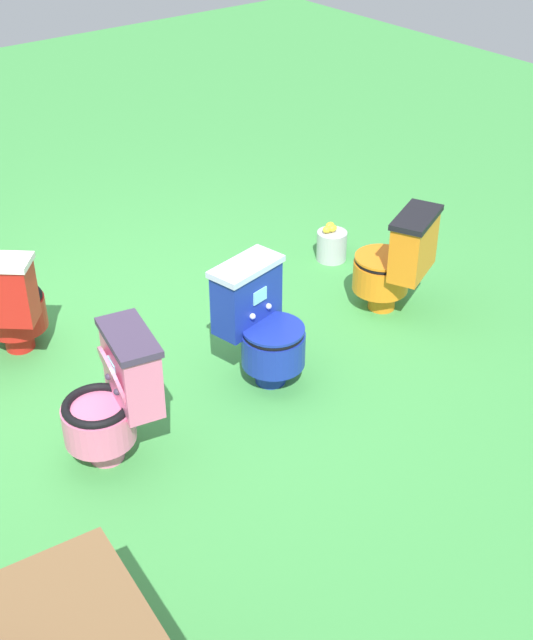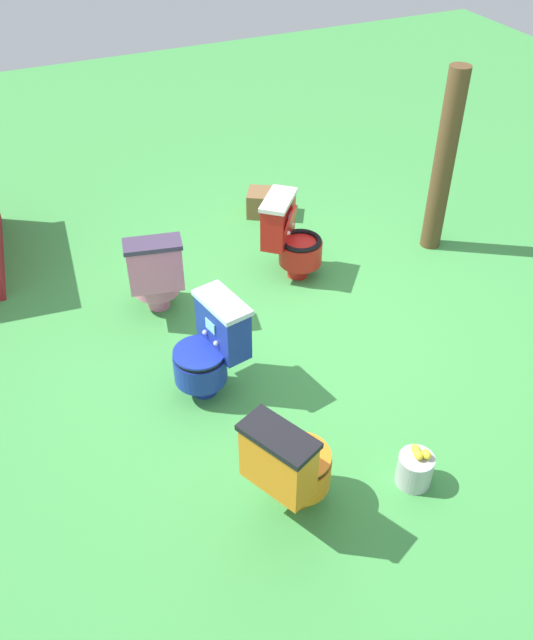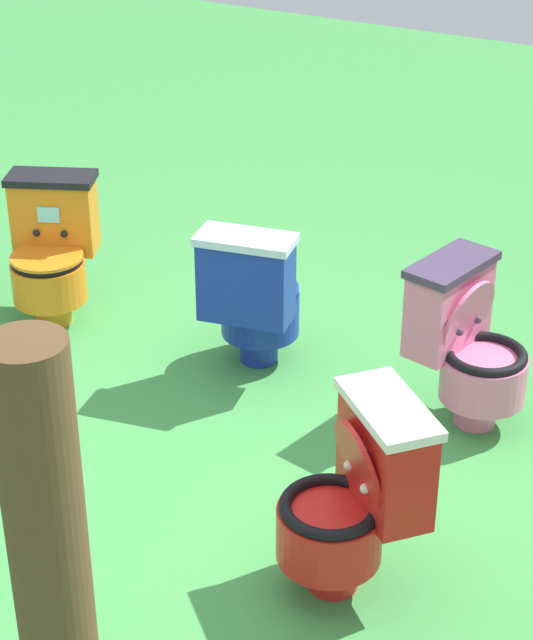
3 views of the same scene
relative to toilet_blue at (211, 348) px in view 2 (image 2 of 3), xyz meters
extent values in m
plane|color=#429947|center=(0.43, -0.77, -0.37)|extent=(14.00, 14.00, 0.00)
cylinder|color=#192D9E|center=(-0.01, 0.07, -0.30)|extent=(0.21, 0.21, 0.14)
cylinder|color=#192D9E|center=(-0.02, 0.09, -0.13)|extent=(0.44, 0.44, 0.20)
torus|color=black|center=(-0.02, 0.09, -0.02)|extent=(0.42, 0.42, 0.04)
cylinder|color=silver|center=(-0.02, 0.09, -0.07)|extent=(0.28, 0.28, 0.01)
cube|color=#192D9E|center=(0.02, -0.11, 0.14)|extent=(0.44, 0.27, 0.37)
cube|color=silver|center=(0.02, -0.11, 0.34)|extent=(0.47, 0.30, 0.04)
cube|color=#8CE0E5|center=(0.00, -0.01, 0.19)|extent=(0.11, 0.03, 0.08)
cylinder|color=#192D9E|center=(-0.02, 0.09, 0.00)|extent=(0.43, 0.43, 0.02)
sphere|color=silver|center=(-0.07, -0.02, 0.09)|extent=(0.04, 0.04, 0.04)
sphere|color=silver|center=(0.07, 0.01, 0.09)|extent=(0.04, 0.04, 0.04)
cylinder|color=red|center=(1.00, -1.17, -0.30)|extent=(0.25, 0.25, 0.14)
cylinder|color=red|center=(0.99, -1.18, -0.13)|extent=(0.52, 0.52, 0.20)
torus|color=black|center=(0.99, -1.18, -0.02)|extent=(0.50, 0.50, 0.04)
cylinder|color=white|center=(0.99, -1.18, -0.07)|extent=(0.34, 0.34, 0.01)
cube|color=red|center=(1.12, -1.03, 0.14)|extent=(0.43, 0.41, 0.37)
cube|color=white|center=(1.12, -1.03, 0.34)|extent=(0.47, 0.45, 0.04)
cube|color=#8CE0E5|center=(1.06, -1.11, 0.19)|extent=(0.09, 0.08, 0.08)
cylinder|color=red|center=(1.06, -1.11, 0.12)|extent=(0.32, 0.30, 0.35)
sphere|color=white|center=(1.11, -1.16, 0.09)|extent=(0.04, 0.04, 0.04)
sphere|color=white|center=(1.00, -1.06, 0.09)|extent=(0.04, 0.04, 0.04)
cylinder|color=orange|center=(-1.11, -0.12, -0.30)|extent=(0.24, 0.24, 0.14)
cylinder|color=orange|center=(-1.10, -0.14, -0.13)|extent=(0.49, 0.49, 0.20)
torus|color=black|center=(-1.10, -0.14, -0.02)|extent=(0.47, 0.47, 0.04)
cylinder|color=black|center=(-1.10, -0.14, -0.07)|extent=(0.32, 0.32, 0.01)
cube|color=orange|center=(-1.18, 0.04, 0.14)|extent=(0.45, 0.34, 0.37)
cube|color=black|center=(-1.18, 0.04, 0.34)|extent=(0.48, 0.38, 0.04)
cube|color=#8CE0E5|center=(-1.14, -0.05, 0.19)|extent=(0.10, 0.05, 0.08)
cylinder|color=orange|center=(-1.10, -0.14, 0.00)|extent=(0.48, 0.48, 0.02)
sphere|color=black|center=(-1.08, -0.02, 0.09)|extent=(0.04, 0.04, 0.04)
sphere|color=black|center=(-1.20, -0.08, 0.09)|extent=(0.04, 0.04, 0.04)
cylinder|color=pink|center=(1.08, 0.07, -0.30)|extent=(0.21, 0.21, 0.14)
cylinder|color=pink|center=(1.09, 0.06, -0.13)|extent=(0.44, 0.44, 0.20)
torus|color=black|center=(1.09, 0.06, -0.02)|extent=(0.42, 0.42, 0.04)
cylinder|color=#3F334C|center=(1.09, 0.06, -0.07)|extent=(0.28, 0.28, 0.01)
cube|color=pink|center=(0.90, 0.10, 0.14)|extent=(0.27, 0.44, 0.37)
cube|color=#3F334C|center=(0.90, 0.10, 0.34)|extent=(0.30, 0.47, 0.04)
cube|color=#8CE0E5|center=(1.00, 0.08, 0.19)|extent=(0.03, 0.11, 0.08)
cylinder|color=pink|center=(1.00, 0.08, 0.12)|extent=(0.16, 0.36, 0.35)
sphere|color=#3F334C|center=(1.02, 0.15, 0.09)|extent=(0.04, 0.04, 0.04)
sphere|color=#3F334C|center=(0.99, 0.01, 0.09)|extent=(0.04, 0.04, 0.04)
cylinder|color=brown|center=(0.94, -2.51, 0.45)|extent=(0.18, 0.18, 1.65)
cube|color=brown|center=(2.08, -1.35, -0.25)|extent=(0.43, 0.45, 0.24)
cylinder|color=#B7B7BF|center=(-1.29, -0.83, -0.26)|extent=(0.22, 0.22, 0.22)
ellipsoid|color=yellow|center=(-1.31, -0.88, -0.12)|extent=(0.07, 0.05, 0.05)
ellipsoid|color=yellow|center=(-1.25, -0.85, -0.12)|extent=(0.07, 0.05, 0.05)
ellipsoid|color=yellow|center=(-1.29, -0.83, -0.12)|extent=(0.07, 0.05, 0.05)
camera|label=1|loc=(2.49, 3.24, 2.67)|focal=47.91mm
camera|label=2|loc=(-3.37, 1.09, 3.07)|focal=38.43mm
camera|label=3|loc=(2.33, -3.96, 2.39)|focal=63.42mm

